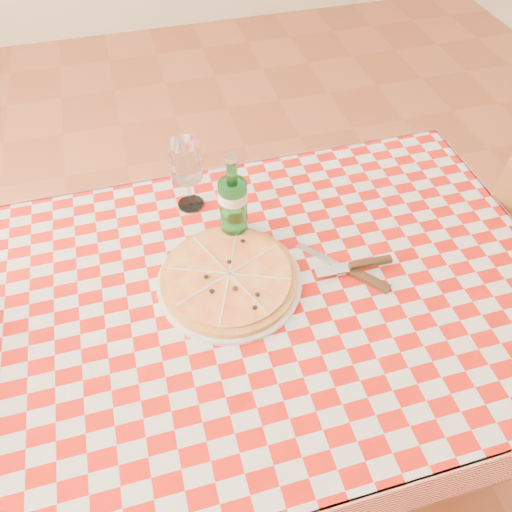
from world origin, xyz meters
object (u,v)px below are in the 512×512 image
at_px(water_bottle, 233,199).
at_px(wine_glass, 187,176).
at_px(dining_table, 271,316).
at_px(pizza_plate, 229,277).

bearing_deg(water_bottle, wine_glass, 120.97).
distance_m(dining_table, wine_glass, 0.40).
bearing_deg(wine_glass, dining_table, -69.43).
bearing_deg(pizza_plate, wine_glass, 97.48).
xyz_separation_m(dining_table, water_bottle, (-0.04, 0.19, 0.22)).
relative_size(pizza_plate, water_bottle, 1.34).
bearing_deg(water_bottle, dining_table, -78.11).
relative_size(water_bottle, wine_glass, 1.27).
bearing_deg(wine_glass, water_bottle, -59.03).
height_order(dining_table, pizza_plate, pizza_plate).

